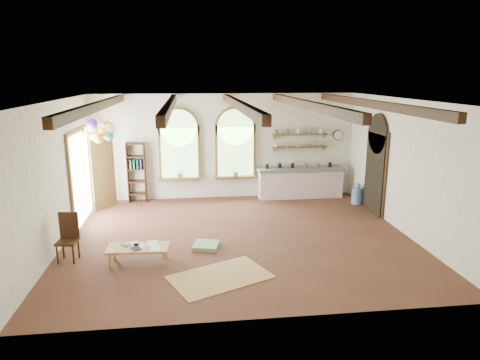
{
  "coord_description": "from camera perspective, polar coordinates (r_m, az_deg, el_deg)",
  "views": [
    {
      "loc": [
        -1.12,
        -9.43,
        3.74
      ],
      "look_at": [
        0.1,
        0.6,
        1.25
      ],
      "focal_mm": 32.0,
      "sensor_mm": 36.0,
      "label": 1
    }
  ],
  "objects": [
    {
      "name": "balloon_cluster",
      "position": [
        11.83,
        -18.13,
        6.35
      ],
      "size": [
        0.89,
        0.99,
        1.16
      ],
      "color": "silver",
      "rests_on": "floor"
    },
    {
      "name": "table_book",
      "position": [
        9.13,
        -15.41,
        -8.39
      ],
      "size": [
        0.26,
        0.28,
        0.02
      ],
      "primitive_type": "imported",
      "rotation": [
        0.0,
        0.0,
        0.58
      ],
      "color": "olive",
      "rests_on": "coffee_table"
    },
    {
      "name": "ceiling_beams",
      "position": [
        9.52,
        -0.15,
        10.0
      ],
      "size": [
        6.2,
        6.8,
        0.18
      ],
      "primitive_type": null,
      "color": "#3A1F12",
      "rests_on": "ceiling"
    },
    {
      "name": "shelf_bowl_b",
      "position": [
        13.51,
        9.19,
        4.56
      ],
      "size": [
        0.2,
        0.2,
        0.06
      ],
      "primitive_type": "imported",
      "color": "#8C664C",
      "rests_on": "wall_shelf_lower"
    },
    {
      "name": "water_jug_a",
      "position": [
        13.77,
        11.18,
        -1.09
      ],
      "size": [
        0.3,
        0.3,
        0.58
      ],
      "color": "#5283B0",
      "rests_on": "floor"
    },
    {
      "name": "right_doorway",
      "position": [
        12.33,
        17.54,
        0.84
      ],
      "size": [
        0.1,
        1.3,
        2.4
      ],
      "primitive_type": "cube",
      "color": "black",
      "rests_on": "floor"
    },
    {
      "name": "water_jug_b",
      "position": [
        13.19,
        15.36,
        -1.9
      ],
      "size": [
        0.33,
        0.33,
        0.63
      ],
      "color": "#5283B0",
      "rests_on": "floor"
    },
    {
      "name": "coffee_table",
      "position": [
        9.02,
        -13.42,
        -8.9
      ],
      "size": [
        1.26,
        0.63,
        0.35
      ],
      "color": "#A97B4D",
      "rests_on": "floor"
    },
    {
      "name": "side_chair",
      "position": [
        9.58,
        -21.94,
        -8.31
      ],
      "size": [
        0.43,
        0.43,
        1.0
      ],
      "color": "#3A1F12",
      "rests_on": "floor"
    },
    {
      "name": "window_right",
      "position": [
        13.11,
        -0.61,
        4.6
      ],
      "size": [
        1.3,
        0.28,
        2.2
      ],
      "color": "brown",
      "rests_on": "floor"
    },
    {
      "name": "shelf_vase",
      "position": [
        13.6,
        10.62,
        4.84
      ],
      "size": [
        0.18,
        0.18,
        0.19
      ],
      "primitive_type": "imported",
      "color": "slate",
      "rests_on": "wall_shelf_lower"
    },
    {
      "name": "floor_mat",
      "position": [
        8.33,
        -2.68,
        -12.77
      ],
      "size": [
        2.13,
        1.78,
        0.02
      ],
      "primitive_type": "cube",
      "rotation": [
        0.0,
        0.0,
        0.43
      ],
      "color": "tan",
      "rests_on": "floor"
    },
    {
      "name": "wall_shelf_lower",
      "position": [
        13.44,
        7.95,
        4.34
      ],
      "size": [
        1.7,
        0.24,
        0.04
      ],
      "primitive_type": "cube",
      "color": "brown",
      "rests_on": "wall_back"
    },
    {
      "name": "tablet",
      "position": [
        8.92,
        -13.73,
        -8.86
      ],
      "size": [
        0.25,
        0.29,
        0.01
      ],
      "primitive_type": "cube",
      "rotation": [
        0.0,
        0.0,
        0.44
      ],
      "color": "black",
      "rests_on": "coffee_table"
    },
    {
      "name": "potted_plant_right",
      "position": [
        13.15,
        -0.55,
        1.16
      ],
      "size": [
        0.27,
        0.23,
        0.3
      ],
      "primitive_type": "imported",
      "color": "#598C4C",
      "rests_on": "window_right"
    },
    {
      "name": "floor",
      "position": [
        10.21,
        -0.14,
        -7.64
      ],
      "size": [
        8.0,
        8.0,
        0.0
      ],
      "primitive_type": "plane",
      "color": "#513121",
      "rests_on": "ground"
    },
    {
      "name": "window_left",
      "position": [
        13.03,
        -8.08,
        4.41
      ],
      "size": [
        1.3,
        0.28,
        2.2
      ],
      "color": "brown",
      "rests_on": "floor"
    },
    {
      "name": "floor_cushion",
      "position": [
        9.64,
        -4.54,
        -8.72
      ],
      "size": [
        0.66,
        0.66,
        0.09
      ],
      "primitive_type": "cube",
      "rotation": [
        0.0,
        0.0,
        -0.25
      ],
      "color": "gray",
      "rests_on": "floor"
    },
    {
      "name": "left_doorway",
      "position": [
        11.87,
        -20.53,
        0.35
      ],
      "size": [
        0.1,
        1.9,
        2.5
      ],
      "primitive_type": "cube",
      "color": "brown",
      "rests_on": "floor"
    },
    {
      "name": "wall_shelf_upper",
      "position": [
        13.38,
        8.0,
        6.03
      ],
      "size": [
        1.7,
        0.24,
        0.04
      ],
      "primitive_type": "cube",
      "color": "brown",
      "rests_on": "wall_back"
    },
    {
      "name": "shelf_bowl_a",
      "position": [
        13.42,
        7.75,
        4.53
      ],
      "size": [
        0.22,
        0.22,
        0.05
      ],
      "primitive_type": "imported",
      "color": "beige",
      "rests_on": "wall_shelf_lower"
    },
    {
      "name": "potted_plant_left",
      "position": [
        13.08,
        -7.97,
        0.95
      ],
      "size": [
        0.27,
        0.23,
        0.3
      ],
      "primitive_type": "imported",
      "color": "#598C4C",
      "rests_on": "window_left"
    },
    {
      "name": "kitchen_counter",
      "position": [
        13.49,
        7.99,
        -0.29
      ],
      "size": [
        2.68,
        0.62,
        0.94
      ],
      "color": "beige",
      "rests_on": "floor"
    },
    {
      "name": "shelf_cup_b",
      "position": [
        13.33,
        6.29,
        4.6
      ],
      "size": [
        0.1,
        0.1,
        0.09
      ],
      "primitive_type": "imported",
      "color": "beige",
      "rests_on": "wall_shelf_lower"
    },
    {
      "name": "bookshelf",
      "position": [
        13.16,
        -13.64,
        0.99
      ],
      "size": [
        0.53,
        0.32,
        1.8
      ],
      "color": "#3A1F12",
      "rests_on": "floor"
    },
    {
      "name": "wall_clock",
      "position": [
        13.82,
        12.96,
        5.85
      ],
      "size": [
        0.32,
        0.04,
        0.32
      ],
      "primitive_type": "cylinder",
      "rotation": [
        1.57,
        0.0,
        0.0
      ],
      "color": "black",
      "rests_on": "wall_back"
    },
    {
      "name": "shelf_cup_a",
      "position": [
        13.26,
        4.81,
        4.6
      ],
      "size": [
        0.12,
        0.1,
        0.1
      ],
      "primitive_type": "imported",
      "color": "white",
      "rests_on": "wall_shelf_lower"
    }
  ]
}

